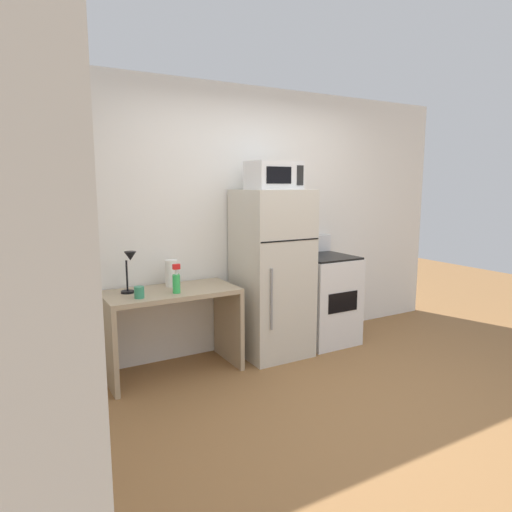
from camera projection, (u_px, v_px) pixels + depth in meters
ground_plane at (359, 411)px, 3.34m from camera, size 12.00×12.00×0.00m
wall_back_white at (248, 219)px, 4.59m from camera, size 5.00×0.10×2.60m
wall_left_brick at (4, 263)px, 2.06m from camera, size 0.10×4.00×2.60m
desk at (172, 315)px, 3.95m from camera, size 1.14×0.57×0.75m
desk_lamp at (129, 265)px, 3.77m from camera, size 0.14×0.12×0.35m
paper_towel_roll at (172, 273)px, 4.04m from camera, size 0.11×0.11×0.24m
coffee_mug at (139, 292)px, 3.63m from camera, size 0.08×0.08×0.09m
spray_bottle at (176, 282)px, 3.79m from camera, size 0.06×0.06×0.25m
refrigerator at (272, 273)px, 4.37m from camera, size 0.63×0.65×1.61m
microwave at (274, 175)px, 4.21m from camera, size 0.46×0.35×0.26m
oven_range at (324, 298)px, 4.76m from camera, size 0.57×0.61×1.10m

